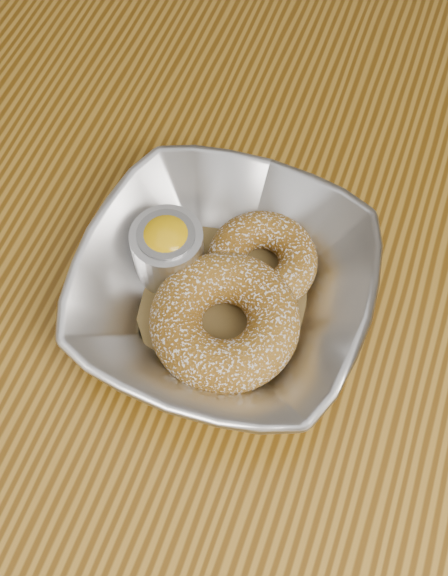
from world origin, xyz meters
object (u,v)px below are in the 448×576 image
(table, at_px, (247,326))
(donut_front, at_px, (225,321))
(serving_bowl, at_px, (224,289))
(donut_back, at_px, (262,260))
(ramekin, at_px, (168,249))

(table, relative_size, donut_front, 10.27)
(table, height_order, serving_bowl, serving_bowl)
(donut_back, height_order, donut_front, donut_front)
(donut_back, bearing_deg, table, -143.58)
(table, distance_m, serving_bowl, 0.13)
(serving_bowl, height_order, ramekin, ramekin)
(donut_back, distance_m, donut_front, 0.06)
(donut_back, bearing_deg, donut_front, -98.22)
(table, height_order, donut_back, donut_back)
(ramekin, bearing_deg, serving_bowl, -14.86)
(donut_front, bearing_deg, ramekin, 147.25)
(serving_bowl, bearing_deg, table, 68.22)
(table, distance_m, donut_front, 0.14)
(donut_back, relative_size, donut_front, 0.77)
(ramekin, bearing_deg, table, 14.74)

